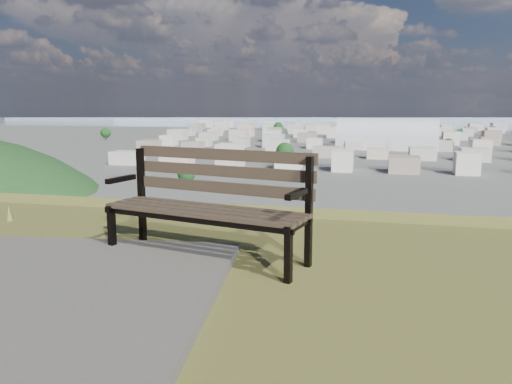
# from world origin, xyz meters

# --- Properties ---
(park_bench) EXTENTS (2.01, 1.02, 1.01)m
(park_bench) POSITION_xyz_m (-0.98, 2.18, 25.57)
(park_bench) COLOR #3D3023
(park_bench) RESTS_ON hilltop_mesa
(arena) EXTENTS (59.16, 28.51, 24.28)m
(arena) POSITION_xyz_m (6.13, 305.68, 5.72)
(arena) COLOR silver
(arena) RESTS_ON ground
(city_blocks) EXTENTS (395.00, 361.00, 7.00)m
(city_blocks) POSITION_xyz_m (0.00, 394.44, 3.50)
(city_blocks) COLOR beige
(city_blocks) RESTS_ON ground
(city_trees) EXTENTS (406.52, 387.20, 9.98)m
(city_trees) POSITION_xyz_m (-26.39, 319.00, 4.83)
(city_trees) COLOR #34241A
(city_trees) RESTS_ON ground
(bay_water) EXTENTS (2400.00, 700.00, 0.12)m
(bay_water) POSITION_xyz_m (0.00, 900.00, 0.00)
(bay_water) COLOR #96B0BF
(bay_water) RESTS_ON ground
(far_hills) EXTENTS (2050.00, 340.00, 60.00)m
(far_hills) POSITION_xyz_m (-60.92, 1402.93, 25.47)
(far_hills) COLOR #9CA9C2
(far_hills) RESTS_ON ground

